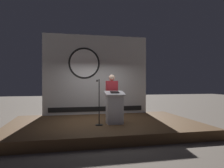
% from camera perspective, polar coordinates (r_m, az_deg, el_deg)
% --- Properties ---
extents(ground_plane, '(40.00, 40.00, 0.00)m').
position_cam_1_polar(ground_plane, '(7.38, -2.19, -12.57)').
color(ground_plane, '#6B6056').
extents(stage_platform, '(6.40, 4.00, 0.30)m').
position_cam_1_polar(stage_platform, '(7.35, -2.19, -11.43)').
color(stage_platform, brown).
rests_on(stage_platform, ground).
extents(banner_display, '(4.49, 0.12, 3.40)m').
position_cam_1_polar(banner_display, '(9.02, -4.36, 2.57)').
color(banner_display, silver).
rests_on(banner_display, stage_platform).
extents(podium, '(0.64, 0.50, 1.08)m').
position_cam_1_polar(podium, '(6.90, 0.71, -6.51)').
color(podium, silver).
rests_on(podium, stage_platform).
extents(speaker_person, '(0.40, 0.26, 1.64)m').
position_cam_1_polar(speaker_person, '(7.34, -0.07, -3.68)').
color(speaker_person, black).
rests_on(speaker_person, stage_platform).
extents(microphone_stand, '(0.24, 0.60, 1.47)m').
position_cam_1_polar(microphone_stand, '(6.71, -3.63, -6.72)').
color(microphone_stand, black).
rests_on(microphone_stand, stage_platform).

